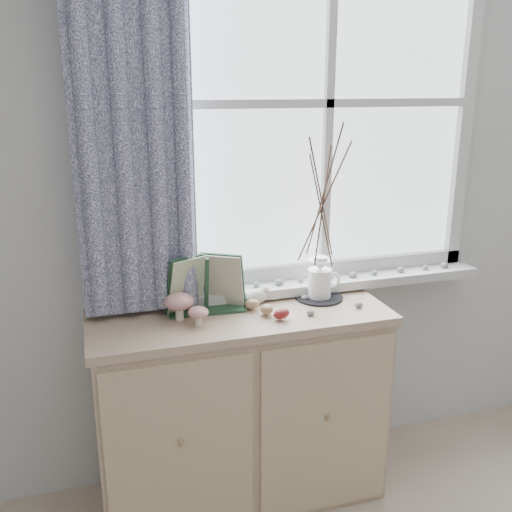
# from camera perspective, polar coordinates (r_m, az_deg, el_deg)

# --- Properties ---
(sideboard) EXTENTS (1.20, 0.45, 0.85)m
(sideboard) POSITION_cam_1_polar(r_m,az_deg,el_deg) (2.47, -1.46, -14.94)
(sideboard) COLOR tan
(sideboard) RESTS_ON ground
(botanical_book) EXTENTS (0.36, 0.15, 0.25)m
(botanical_book) POSITION_cam_1_polar(r_m,az_deg,el_deg) (2.24, -4.88, -2.91)
(botanical_book) COLOR #21452C
(botanical_book) RESTS_ON sideboard
(toadstool_cluster) EXTENTS (0.16, 0.17, 0.11)m
(toadstool_cluster) POSITION_cam_1_polar(r_m,az_deg,el_deg) (2.20, -7.23, -4.88)
(toadstool_cluster) COLOR white
(toadstool_cluster) RESTS_ON sideboard
(wooden_eggs) EXTENTS (0.13, 0.17, 0.06)m
(wooden_eggs) POSITION_cam_1_polar(r_m,az_deg,el_deg) (2.26, 1.07, -5.31)
(wooden_eggs) COLOR tan
(wooden_eggs) RESTS_ON sideboard
(songbird_figurine) EXTENTS (0.14, 0.09, 0.07)m
(songbird_figurine) POSITION_cam_1_polar(r_m,az_deg,el_deg) (2.37, 0.04, -3.99)
(songbird_figurine) COLOR silver
(songbird_figurine) RESTS_ON sideboard
(crocheted_doily) EXTENTS (0.20, 0.20, 0.01)m
(crocheted_doily) POSITION_cam_1_polar(r_m,az_deg,el_deg) (2.45, 6.32, -4.13)
(crocheted_doily) COLOR black
(crocheted_doily) RESTS_ON sideboard
(twig_pitcher) EXTENTS (0.31, 0.31, 0.75)m
(twig_pitcher) POSITION_cam_1_polar(r_m,az_deg,el_deg) (2.33, 6.66, 5.70)
(twig_pitcher) COLOR white
(twig_pitcher) RESTS_ON crocheted_doily
(sideboard_pebbles) EXTENTS (0.33, 0.23, 0.02)m
(sideboard_pebbles) POSITION_cam_1_polar(r_m,az_deg,el_deg) (2.37, 5.62, -4.71)
(sideboard_pebbles) COLOR gray
(sideboard_pebbles) RESTS_ON sideboard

